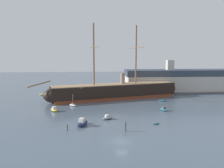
# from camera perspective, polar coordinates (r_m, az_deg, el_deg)

# --- Properties ---
(ground_plane) EXTENTS (400.00, 400.00, 0.00)m
(ground_plane) POSITION_cam_1_polar(r_m,az_deg,el_deg) (48.57, 2.45, -14.45)
(ground_plane) COLOR #4C5B6B
(tall_ship) EXTENTS (61.79, 22.30, 30.38)m
(tall_ship) POSITION_cam_1_polar(r_m,az_deg,el_deg) (92.67, 0.89, -1.81)
(tall_ship) COLOR brown
(tall_ship) RESTS_ON ground
(motorboat_foreground_left) EXTENTS (3.72, 5.14, 1.99)m
(motorboat_foreground_left) POSITION_cam_1_polar(r_m,az_deg,el_deg) (58.96, -7.60, -9.80)
(motorboat_foreground_left) COLOR #1E284C
(motorboat_foreground_left) RESTS_ON ground
(dinghy_foreground_right) EXTENTS (1.94, 1.28, 0.42)m
(dinghy_foreground_right) POSITION_cam_1_polar(r_m,az_deg,el_deg) (60.79, 11.16, -9.83)
(dinghy_foreground_right) COLOR #236670
(dinghy_foreground_right) RESTS_ON ground
(motorboat_near_centre) EXTENTS (3.45, 2.73, 1.35)m
(motorboat_near_centre) POSITION_cam_1_polar(r_m,az_deg,el_deg) (64.00, -1.14, -8.56)
(motorboat_near_centre) COLOR gray
(motorboat_near_centre) RESTS_ON ground
(motorboat_mid_left) EXTENTS (3.36, 3.97, 1.57)m
(motorboat_mid_left) POSITION_cam_1_polar(r_m,az_deg,el_deg) (75.14, -14.60, -6.33)
(motorboat_mid_left) COLOR gold
(motorboat_mid_left) RESTS_ON ground
(motorboat_mid_right) EXTENTS (2.31, 3.56, 1.38)m
(motorboat_mid_right) POSITION_cam_1_polar(r_m,az_deg,el_deg) (75.31, 12.95, -6.30)
(motorboat_mid_right) COLOR #236670
(motorboat_mid_right) RESTS_ON ground
(sailboat_alongside_bow) EXTENTS (3.24, 2.83, 4.33)m
(sailboat_alongside_bow) POSITION_cam_1_polar(r_m,az_deg,el_deg) (81.20, -10.02, -5.32)
(sailboat_alongside_bow) COLOR silver
(sailboat_alongside_bow) RESTS_ON ground
(dinghy_alongside_stern) EXTENTS (2.84, 1.63, 0.63)m
(dinghy_alongside_stern) POSITION_cam_1_polar(r_m,az_deg,el_deg) (90.13, 12.76, -4.15)
(dinghy_alongside_stern) COLOR #236670
(dinghy_alongside_stern) RESTS_ON ground
(dinghy_far_left) EXTENTS (3.10, 1.86, 0.69)m
(dinghy_far_left) POSITION_cam_1_polar(r_m,az_deg,el_deg) (105.98, -17.31, -2.58)
(dinghy_far_left) COLOR gold
(dinghy_far_left) RESTS_ON ground
(sailboat_far_right) EXTENTS (2.10, 4.21, 5.26)m
(sailboat_far_right) POSITION_cam_1_polar(r_m,az_deg,el_deg) (103.28, 14.83, -2.69)
(sailboat_far_right) COLOR gray
(sailboat_far_right) RESTS_ON ground
(dinghy_distant_centre) EXTENTS (1.36, 2.15, 0.47)m
(dinghy_distant_centre) POSITION_cam_1_polar(r_m,az_deg,el_deg) (109.56, 0.07, -1.98)
(dinghy_distant_centre) COLOR orange
(dinghy_distant_centre) RESTS_ON ground
(mooring_piling_nearest) EXTENTS (0.24, 0.24, 1.45)m
(mooring_piling_nearest) POSITION_cam_1_polar(r_m,az_deg,el_deg) (55.90, -11.33, -10.82)
(mooring_piling_nearest) COLOR #4C3D2D
(mooring_piling_nearest) RESTS_ON ground
(mooring_piling_left_pair) EXTENTS (0.30, 0.30, 2.31)m
(mooring_piling_left_pair) POSITION_cam_1_polar(r_m,az_deg,el_deg) (54.25, 3.48, -10.78)
(mooring_piling_left_pair) COLOR #4C3D2D
(mooring_piling_left_pair) RESTS_ON ground
(dockside_warehouse_right) EXTENTS (57.06, 14.62, 15.74)m
(dockside_warehouse_right) POSITION_cam_1_polar(r_m,az_deg,el_deg) (114.63, 16.64, 0.76)
(dockside_warehouse_right) COLOR #565659
(dockside_warehouse_right) RESTS_ON ground
(seagull_in_flight) EXTENTS (0.56, 1.03, 0.13)m
(seagull_in_flight) POSITION_cam_1_polar(r_m,az_deg,el_deg) (68.77, -7.85, -1.02)
(seagull_in_flight) COLOR silver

